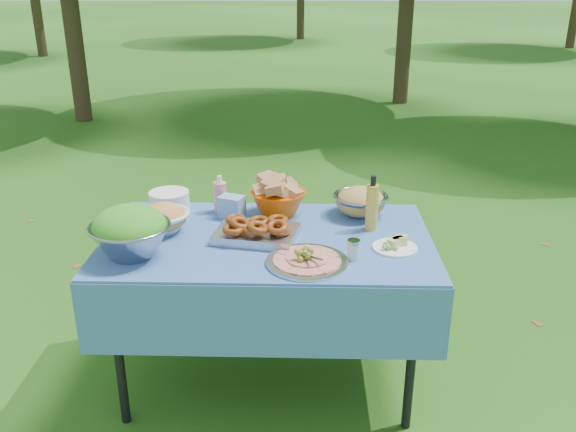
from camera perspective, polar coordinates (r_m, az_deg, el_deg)
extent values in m
plane|color=#163509|center=(3.11, -1.76, -14.96)|extent=(80.00, 80.00, 0.00)
cube|color=#77BDE5|center=(2.89, -1.85, -8.92)|extent=(1.46, 0.86, 0.76)
cylinder|color=white|center=(3.07, -11.05, 1.39)|extent=(0.26, 0.26, 0.10)
cube|color=#7FA8D4|center=(2.94, -5.29, 0.88)|extent=(0.14, 0.12, 0.10)
cylinder|color=pink|center=(3.00, -6.38, 2.09)|extent=(0.07, 0.07, 0.18)
cube|color=#ADADB2|center=(2.70, -2.96, -1.28)|extent=(0.39, 0.31, 0.08)
cylinder|color=silver|center=(2.47, 1.81, -3.62)|extent=(0.35, 0.35, 0.08)
cylinder|color=gold|center=(2.78, 7.87, 1.22)|extent=(0.07, 0.07, 0.26)
cylinder|color=white|center=(2.64, 9.99, -2.50)|extent=(0.23, 0.23, 0.05)
cylinder|color=silver|center=(2.51, 6.14, -3.14)|extent=(0.05, 0.05, 0.09)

